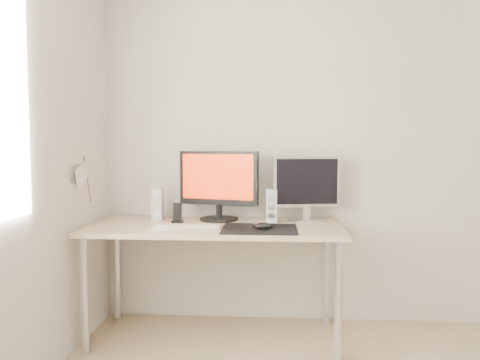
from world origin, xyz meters
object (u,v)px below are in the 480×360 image
object	(u,v)px
mouse	(263,226)
speaker_left	(158,204)
second_monitor	(306,185)
speaker_right	(272,206)
phone_dock	(178,217)
keyboard	(188,227)
desk	(215,237)
main_monitor	(219,183)

from	to	relation	value
mouse	speaker_left	distance (m)	0.79
second_monitor	speaker_left	distance (m)	1.01
speaker_right	phone_dock	world-z (taller)	speaker_right
mouse	second_monitor	xyz separation A→B (m)	(0.28, 0.36, 0.22)
mouse	speaker_left	bearing A→B (deg)	155.57
second_monitor	keyboard	world-z (taller)	second_monitor
desk	second_monitor	size ratio (longest dim) A/B	3.55
keyboard	second_monitor	bearing A→B (deg)	23.71
main_monitor	speaker_left	distance (m)	0.44
speaker_left	keyboard	size ratio (longest dim) A/B	0.52
main_monitor	speaker_right	size ratio (longest dim) A/B	2.48
second_monitor	main_monitor	bearing A→B (deg)	-178.40
second_monitor	phone_dock	xyz separation A→B (m)	(-0.84, -0.12, -0.20)
mouse	main_monitor	bearing A→B (deg)	131.54
desk	phone_dock	xyz separation A→B (m)	(-0.26, 0.08, 0.12)
speaker_left	phone_dock	world-z (taller)	speaker_left
main_monitor	second_monitor	distance (m)	0.59
mouse	phone_dock	bearing A→B (deg)	157.17
speaker_left	keyboard	xyz separation A→B (m)	(0.26, -0.29, -0.10)
speaker_left	speaker_right	xyz separation A→B (m)	(0.77, -0.04, 0.00)
mouse	second_monitor	size ratio (longest dim) A/B	0.26
second_monitor	speaker_left	xyz separation A→B (m)	(-1.00, -0.03, -0.13)
speaker_left	speaker_right	distance (m)	0.77
speaker_right	phone_dock	size ratio (longest dim) A/B	1.70
mouse	keyboard	distance (m)	0.46
speaker_right	keyboard	bearing A→B (deg)	-153.38
mouse	phone_dock	xyz separation A→B (m)	(-0.56, 0.24, 0.01)
main_monitor	mouse	bearing A→B (deg)	-48.46
main_monitor	speaker_left	xyz separation A→B (m)	(-0.41, -0.02, -0.14)
keyboard	phone_dock	size ratio (longest dim) A/B	3.29
desk	speaker_left	size ratio (longest dim) A/B	7.32
main_monitor	phone_dock	bearing A→B (deg)	-157.65
mouse	phone_dock	world-z (taller)	phone_dock
desk	speaker_right	world-z (taller)	speaker_right
main_monitor	second_monitor	bearing A→B (deg)	1.60
main_monitor	phone_dock	xyz separation A→B (m)	(-0.26, -0.11, -0.22)
speaker_right	mouse	bearing A→B (deg)	-99.98
mouse	main_monitor	distance (m)	0.51
mouse	phone_dock	size ratio (longest dim) A/B	0.91
speaker_right	phone_dock	xyz separation A→B (m)	(-0.61, -0.05, -0.07)
desk	keyboard	size ratio (longest dim) A/B	3.78
main_monitor	keyboard	distance (m)	0.42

